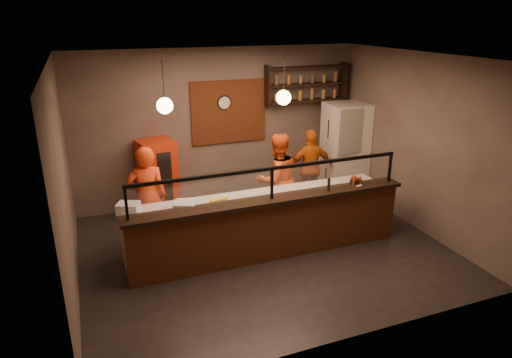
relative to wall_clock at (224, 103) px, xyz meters
name	(u,v)px	position (x,y,z in m)	size (l,w,h in m)	color
floor	(264,249)	(-0.10, -2.46, -2.10)	(6.00, 6.00, 0.00)	black
ceiling	(265,58)	(-0.10, -2.46, 1.10)	(6.00, 6.00, 0.00)	#37312A
wall_back	(220,127)	(-0.10, 0.04, -0.50)	(6.00, 6.00, 0.00)	#746355
wall_left	(63,184)	(-3.10, -2.46, -0.50)	(5.00, 5.00, 0.00)	#746355
wall_right	(417,143)	(2.90, -2.46, -0.50)	(5.00, 5.00, 0.00)	#746355
wall_front	(349,224)	(-0.10, -4.96, -0.50)	(6.00, 6.00, 0.00)	#746355
brick_patch	(229,112)	(0.10, 0.01, -0.20)	(1.60, 0.04, 1.30)	brown
service_counter	(271,230)	(-0.10, -2.76, -1.60)	(4.60, 0.25, 1.00)	brown
counter_ledge	(272,200)	(-0.10, -2.76, -1.07)	(4.70, 0.37, 0.06)	black
worktop_cabinet	(260,222)	(-0.10, -2.26, -1.68)	(4.60, 0.75, 0.85)	gray
worktop	(260,198)	(-0.10, -2.26, -1.23)	(4.60, 0.75, 0.05)	silver
sneeze_guard	(272,180)	(-0.10, -2.76, -0.73)	(4.50, 0.05, 0.52)	white
wall_shelving	(306,84)	(1.80, -0.14, 0.30)	(1.84, 0.28, 0.85)	black
wall_clock	(224,103)	(0.00, 0.00, 0.00)	(0.30, 0.30, 0.04)	black
pendant_left	(165,106)	(-1.60, -2.26, 0.45)	(0.24, 0.24, 0.77)	black
pendant_right	(284,97)	(0.30, -2.26, 0.45)	(0.24, 0.24, 0.77)	black
cook_left	(147,197)	(-1.88, -1.58, -1.21)	(0.65, 0.43, 1.79)	#ED4216
cook_mid	(277,179)	(0.53, -1.53, -1.22)	(0.86, 0.67, 1.76)	#DC4C14
cook_right	(311,168)	(1.54, -0.97, -1.29)	(0.94, 0.39, 1.61)	#D46214
fridge	(344,150)	(2.50, -0.70, -1.08)	(0.85, 0.79, 2.03)	silver
red_cooler	(158,178)	(-1.50, -0.31, -1.34)	(0.65, 0.60, 1.52)	red
pizza_dough	(304,190)	(0.73, -2.26, -1.19)	(0.55, 0.55, 0.01)	beige
prep_tub_a	(186,205)	(-1.39, -2.36, -1.12)	(0.30, 0.24, 0.15)	white
prep_tub_b	(128,208)	(-2.25, -2.15, -1.12)	(0.33, 0.26, 0.16)	silver
prep_tub_c	(185,207)	(-1.42, -2.45, -1.12)	(0.34, 0.27, 0.17)	silver
rolling_pin	(219,199)	(-0.80, -2.19, -1.17)	(0.05, 0.05, 0.31)	yellow
condiment_caddy	(356,182)	(1.49, -2.70, -0.99)	(0.17, 0.13, 0.09)	black
pepper_mill	(329,184)	(0.90, -2.79, -0.93)	(0.05, 0.05, 0.22)	black
small_plate	(357,185)	(1.50, -2.73, -1.03)	(0.16, 0.16, 0.01)	white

